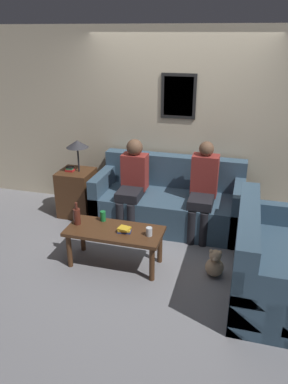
# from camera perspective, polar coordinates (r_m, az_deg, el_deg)

# --- Properties ---
(ground_plane) EXTENTS (16.00, 16.00, 0.00)m
(ground_plane) POSITION_cam_1_polar(r_m,az_deg,el_deg) (4.91, 2.41, -7.46)
(ground_plane) COLOR gray
(wall_back) EXTENTS (9.00, 0.08, 2.60)m
(wall_back) POSITION_cam_1_polar(r_m,az_deg,el_deg) (5.35, 5.21, 10.18)
(wall_back) COLOR beige
(wall_back) RESTS_ON ground_plane
(couch_main) EXTENTS (2.00, 0.91, 0.91)m
(couch_main) POSITION_cam_1_polar(r_m,az_deg,el_deg) (5.23, 3.83, -1.57)
(couch_main) COLOR #385166
(couch_main) RESTS_ON ground_plane
(couch_side) EXTENTS (0.91, 1.54, 0.91)m
(couch_side) POSITION_cam_1_polar(r_m,az_deg,el_deg) (4.09, 19.22, -10.63)
(couch_side) COLOR #385166
(couch_side) RESTS_ON ground_plane
(coffee_table) EXTENTS (1.10, 0.49, 0.45)m
(coffee_table) POSITION_cam_1_polar(r_m,az_deg,el_deg) (4.28, -4.52, -6.56)
(coffee_table) COLOR #4C2D19
(coffee_table) RESTS_ON ground_plane
(side_table_with_lamp) EXTENTS (0.47, 0.47, 1.13)m
(side_table_with_lamp) POSITION_cam_1_polar(r_m,az_deg,el_deg) (5.53, -10.17, 0.33)
(side_table_with_lamp) COLOR #4C2D19
(side_table_with_lamp) RESTS_ON ground_plane
(wine_bottle) EXTENTS (0.08, 0.08, 0.27)m
(wine_bottle) POSITION_cam_1_polar(r_m,az_deg,el_deg) (4.38, -10.18, -3.61)
(wine_bottle) COLOR #562319
(wine_bottle) RESTS_ON coffee_table
(drinking_glass) EXTENTS (0.07, 0.07, 0.10)m
(drinking_glass) POSITION_cam_1_polar(r_m,az_deg,el_deg) (4.10, 0.78, -6.06)
(drinking_glass) COLOR silver
(drinking_glass) RESTS_ON coffee_table
(book_stack) EXTENTS (0.16, 0.13, 0.06)m
(book_stack) POSITION_cam_1_polar(r_m,az_deg,el_deg) (4.17, -3.03, -5.78)
(book_stack) COLOR navy
(book_stack) RESTS_ON coffee_table
(soda_can) EXTENTS (0.07, 0.07, 0.12)m
(soda_can) POSITION_cam_1_polar(r_m,az_deg,el_deg) (4.42, -6.28, -3.67)
(soda_can) COLOR #197A38
(soda_can) RESTS_ON coffee_table
(person_left) EXTENTS (0.34, 0.60, 1.20)m
(person_left) POSITION_cam_1_polar(r_m,az_deg,el_deg) (5.04, -1.78, 1.78)
(person_left) COLOR black
(person_left) RESTS_ON ground_plane
(person_right) EXTENTS (0.34, 0.61, 1.23)m
(person_right) POSITION_cam_1_polar(r_m,az_deg,el_deg) (4.88, 8.99, 0.81)
(person_right) COLOR black
(person_right) RESTS_ON ground_plane
(teddy_bear) EXTENTS (0.21, 0.21, 0.32)m
(teddy_bear) POSITION_cam_1_polar(r_m,az_deg,el_deg) (4.28, 10.70, -10.79)
(teddy_bear) COLOR tan
(teddy_bear) RESTS_ON ground_plane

